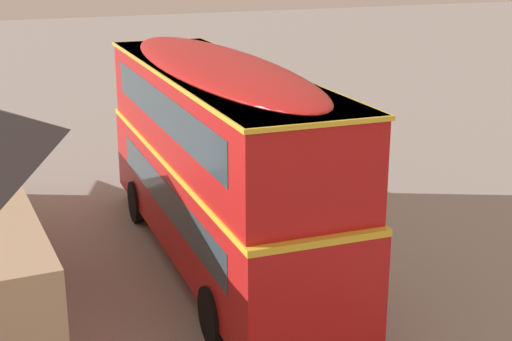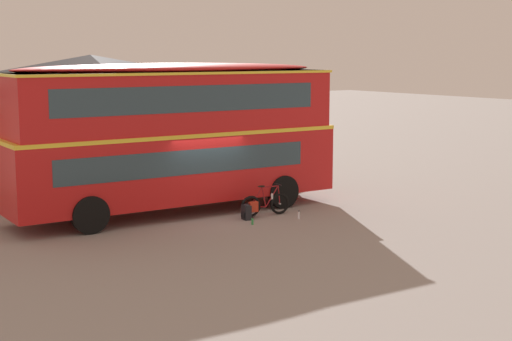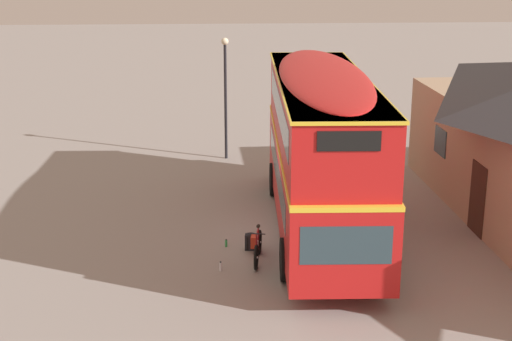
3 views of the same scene
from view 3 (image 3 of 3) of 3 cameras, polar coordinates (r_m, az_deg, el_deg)
name	(u,v)px [view 3 (image 3 of 3)]	position (r m, az deg, el deg)	size (l,w,h in m)	color
ground_plane	(294,237)	(21.84, 2.86, -5.05)	(120.00, 120.00, 0.00)	gray
double_decker_bus	(321,144)	(21.53, 4.98, 2.00)	(10.87, 2.93, 4.79)	black
touring_bicycle	(257,248)	(20.13, 0.10, -5.86)	(1.71, 0.46, 0.98)	black
backpack_on_ground	(251,241)	(20.87, -0.39, -5.35)	(0.30, 0.35, 0.50)	black
water_bottle_clear_plastic	(221,267)	(19.63, -2.69, -7.28)	(0.07, 0.07, 0.26)	silver
water_bottle_green_metal	(226,243)	(21.13, -2.27, -5.53)	(0.07, 0.07, 0.22)	green
street_lamp	(225,85)	(29.05, -2.33, 6.47)	(0.28, 0.28, 4.72)	black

